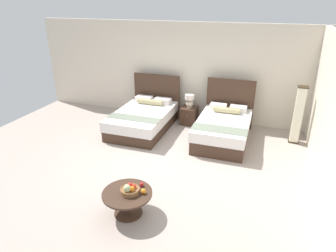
% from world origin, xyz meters
% --- Properties ---
extents(ground_plane, '(10.06, 9.55, 0.02)m').
position_xyz_m(ground_plane, '(0.00, 0.00, -0.01)').
color(ground_plane, '#AF9E93').
extents(wall_back, '(10.06, 0.12, 2.80)m').
position_xyz_m(wall_back, '(0.00, 2.97, 1.40)').
color(wall_back, beige).
rests_on(wall_back, ground).
extents(wall_side_right, '(0.12, 5.15, 2.80)m').
position_xyz_m(wall_side_right, '(3.23, 0.40, 1.40)').
color(wall_side_right, beige).
rests_on(wall_side_right, ground).
extents(bed_near_window, '(1.43, 2.23, 1.32)m').
position_xyz_m(bed_near_window, '(-1.11, 1.68, 0.32)').
color(bed_near_window, '#3F291D').
rests_on(bed_near_window, ground).
extents(bed_near_corner, '(1.31, 2.07, 1.38)m').
position_xyz_m(bed_near_corner, '(1.11, 1.67, 0.34)').
color(bed_near_corner, '#3F291D').
rests_on(bed_near_corner, ground).
extents(nightstand, '(0.46, 0.49, 0.50)m').
position_xyz_m(nightstand, '(-0.01, 2.43, 0.25)').
color(nightstand, '#3F291D').
rests_on(nightstand, ground).
extents(table_lamp, '(0.28, 0.28, 0.39)m').
position_xyz_m(table_lamp, '(-0.01, 2.45, 0.72)').
color(table_lamp, beige).
rests_on(table_lamp, nightstand).
extents(coffee_table, '(0.84, 0.84, 0.43)m').
position_xyz_m(coffee_table, '(0.05, -1.72, 0.32)').
color(coffee_table, '#3F291D').
rests_on(coffee_table, ground).
extents(fruit_bowl, '(0.32, 0.32, 0.19)m').
position_xyz_m(fruit_bowl, '(0.10, -1.72, 0.50)').
color(fruit_bowl, olive).
rests_on(fruit_bowl, coffee_table).
extents(loose_apple, '(0.07, 0.07, 0.07)m').
position_xyz_m(loose_apple, '(0.21, -1.48, 0.47)').
color(loose_apple, red).
rests_on(loose_apple, coffee_table).
extents(loose_orange, '(0.09, 0.09, 0.09)m').
position_xyz_m(loose_orange, '(0.32, -1.66, 0.48)').
color(loose_orange, orange).
rests_on(loose_orange, coffee_table).
extents(floor_lamp_corner, '(0.24, 0.24, 1.47)m').
position_xyz_m(floor_lamp_corner, '(2.85, 2.15, 0.73)').
color(floor_lamp_corner, '#362B1A').
rests_on(floor_lamp_corner, ground).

